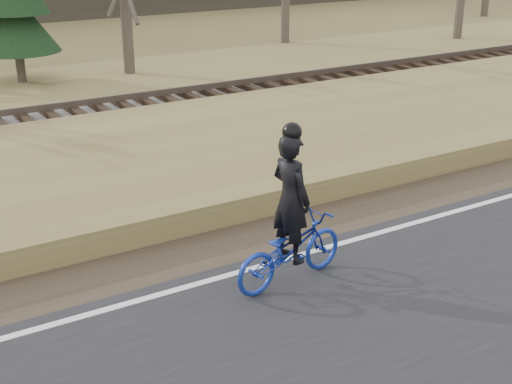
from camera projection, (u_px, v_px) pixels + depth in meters
ground at (499, 208)px, 12.57m from camera, size 120.00×120.00×0.00m
edge_line at (491, 201)px, 12.70m from camera, size 120.00×0.12×0.01m
shoulder at (449, 187)px, 13.51m from camera, size 120.00×1.60×0.04m
embankment at (350, 138)px, 15.83m from camera, size 120.00×5.00×0.44m
ballast at (260, 103)px, 18.85m from camera, size 120.00×3.00×0.45m
railroad at (260, 91)px, 18.74m from camera, size 120.00×2.40×0.29m
cyclist at (290, 233)px, 9.67m from camera, size 1.92×0.91×2.29m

